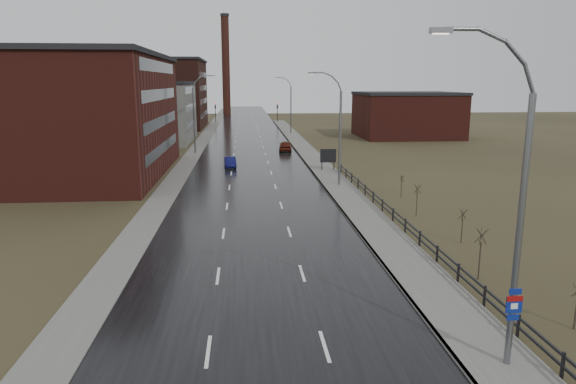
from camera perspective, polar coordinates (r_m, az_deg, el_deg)
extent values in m
cube|color=black|center=(75.20, -4.29, 4.20)|extent=(14.00, 300.00, 0.06)
cube|color=#595651|center=(51.40, 5.68, 0.54)|extent=(3.20, 180.00, 0.18)
cube|color=slate|center=(51.14, 4.01, 0.51)|extent=(0.16, 180.00, 0.18)
cube|color=#595651|center=(75.56, -10.54, 4.09)|extent=(2.40, 260.00, 0.12)
cube|color=#471914|center=(62.95, -23.87, 7.59)|extent=(22.00, 28.00, 13.00)
cube|color=black|center=(62.90, -24.41, 13.71)|extent=(22.44, 28.56, 0.50)
cube|color=black|center=(60.65, -13.70, 4.81)|extent=(0.06, 22.40, 1.20)
cube|color=black|center=(60.36, -13.85, 7.64)|extent=(0.06, 22.40, 1.20)
cube|color=black|center=(60.22, -13.99, 10.48)|extent=(0.06, 22.40, 1.20)
cube|color=black|center=(60.22, -14.14, 13.33)|extent=(0.06, 22.40, 1.20)
cube|color=slate|center=(94.23, -15.61, 8.43)|extent=(16.00, 20.00, 10.00)
cube|color=black|center=(94.08, -15.80, 11.61)|extent=(16.32, 20.40, 0.50)
cube|color=black|center=(93.24, -10.68, 7.39)|extent=(0.06, 16.00, 1.20)
cube|color=black|center=(93.05, -10.75, 9.23)|extent=(0.06, 16.00, 1.20)
cube|color=black|center=(92.96, -10.83, 11.08)|extent=(0.06, 16.00, 1.20)
cube|color=#331611|center=(124.52, -15.45, 10.38)|extent=(26.00, 24.00, 15.00)
cube|color=black|center=(124.58, -15.66, 13.94)|extent=(26.52, 24.48, 0.50)
cube|color=black|center=(123.05, -9.32, 8.54)|extent=(0.06, 19.20, 1.20)
cube|color=black|center=(122.91, -9.36, 9.94)|extent=(0.06, 19.20, 1.20)
cube|color=black|center=(122.84, -9.41, 11.33)|extent=(0.06, 19.20, 1.20)
cube|color=black|center=(122.84, -9.46, 12.73)|extent=(0.06, 19.20, 1.20)
cube|color=#471914|center=(101.56, 13.05, 8.23)|extent=(18.00, 16.00, 8.00)
cube|color=black|center=(101.38, 13.17, 10.62)|extent=(18.36, 16.32, 0.50)
cylinder|color=#331611|center=(164.63, -6.92, 13.66)|extent=(2.40, 2.40, 30.00)
cylinder|color=black|center=(165.77, -7.06, 18.95)|extent=(2.70, 2.70, 0.80)
cylinder|color=slate|center=(19.79, 24.27, -4.70)|extent=(0.24, 0.24, 10.00)
cylinder|color=slate|center=(18.96, 25.21, 11.30)|extent=(0.57, 0.14, 1.12)
cylinder|color=slate|center=(18.71, 23.95, 13.92)|extent=(0.91, 0.14, 0.91)
cylinder|color=slate|center=(18.38, 21.78, 15.85)|extent=(1.12, 0.14, 0.57)
cylinder|color=slate|center=(18.00, 18.97, 16.76)|extent=(1.15, 0.14, 0.14)
cube|color=slate|center=(17.71, 16.64, 16.83)|extent=(0.70, 0.28, 0.18)
cube|color=silver|center=(17.71, 16.62, 16.51)|extent=(0.50, 0.20, 0.04)
cube|color=navy|center=(20.31, 23.95, -10.08)|extent=(0.45, 0.04, 0.22)
cube|color=navy|center=(20.49, 23.83, -11.37)|extent=(0.60, 0.04, 0.65)
cube|color=maroon|center=(20.40, 23.90, -10.79)|extent=(0.60, 0.04, 0.20)
cube|color=navy|center=(20.69, 23.71, -12.65)|extent=(0.45, 0.04, 0.22)
cube|color=silver|center=(20.50, 23.84, -11.52)|extent=(0.26, 0.02, 0.22)
cylinder|color=slate|center=(51.68, 5.81, 5.83)|extent=(0.24, 0.24, 9.50)
cylinder|color=slate|center=(51.35, 5.75, 11.56)|extent=(0.51, 0.14, 0.98)
cylinder|color=slate|center=(51.26, 5.23, 12.36)|extent=(0.81, 0.14, 0.81)
cylinder|color=slate|center=(51.15, 4.43, 12.91)|extent=(0.98, 0.14, 0.51)
cylinder|color=slate|center=(51.02, 3.47, 13.12)|extent=(1.01, 0.14, 0.14)
cube|color=slate|center=(50.93, 2.69, 13.07)|extent=(0.70, 0.28, 0.18)
cube|color=silver|center=(50.93, 2.69, 12.96)|extent=(0.50, 0.20, 0.04)
cylinder|color=slate|center=(77.03, -10.38, 7.75)|extent=(0.24, 0.24, 9.50)
cylinder|color=slate|center=(76.81, -10.40, 11.59)|extent=(0.51, 0.14, 0.98)
cylinder|color=slate|center=(76.77, -10.06, 12.14)|extent=(0.81, 0.14, 0.81)
cylinder|color=slate|center=(76.71, -9.53, 12.51)|extent=(0.98, 0.14, 0.51)
cylinder|color=slate|center=(76.66, -8.90, 12.66)|extent=(1.01, 0.14, 0.14)
cube|color=slate|center=(76.61, -8.37, 12.64)|extent=(0.70, 0.28, 0.18)
cube|color=silver|center=(76.61, -8.37, 12.56)|extent=(0.50, 0.20, 0.04)
cylinder|color=slate|center=(105.07, 0.33, 9.07)|extent=(0.24, 0.24, 9.50)
cylinder|color=slate|center=(104.91, 0.24, 11.88)|extent=(0.51, 0.14, 0.98)
cylinder|color=slate|center=(104.86, -0.03, 12.27)|extent=(0.81, 0.14, 0.81)
cylinder|color=slate|center=(104.81, -0.43, 12.53)|extent=(0.98, 0.14, 0.51)
cylinder|color=slate|center=(104.75, -0.90, 12.62)|extent=(1.01, 0.14, 0.14)
cube|color=slate|center=(104.70, -1.28, 12.59)|extent=(0.70, 0.28, 0.18)
cube|color=silver|center=(104.70, -1.28, 12.54)|extent=(0.50, 0.20, 0.04)
cube|color=black|center=(21.40, 28.20, -16.71)|extent=(0.10, 0.10, 1.10)
cube|color=black|center=(23.67, 24.19, -13.50)|extent=(0.10, 0.10, 1.10)
cube|color=black|center=(26.08, 20.99, -10.83)|extent=(0.10, 0.10, 1.10)
cube|color=black|center=(28.60, 18.38, -8.59)|extent=(0.10, 0.10, 1.10)
cube|color=black|center=(31.21, 16.23, -6.70)|extent=(0.10, 0.10, 1.10)
cube|color=black|center=(33.88, 14.43, -5.10)|extent=(0.10, 0.10, 1.10)
cube|color=black|center=(36.60, 12.89, -3.74)|extent=(0.10, 0.10, 1.10)
cube|color=black|center=(39.36, 11.58, -2.56)|extent=(0.10, 0.10, 1.10)
cube|color=black|center=(42.16, 10.44, -1.54)|extent=(0.10, 0.10, 1.10)
cube|color=black|center=(44.98, 9.45, -0.64)|extent=(0.10, 0.10, 1.10)
cube|color=black|center=(47.82, 8.57, 0.15)|extent=(0.10, 0.10, 1.10)
cube|color=black|center=(50.69, 7.79, 0.85)|extent=(0.10, 0.10, 1.10)
cube|color=black|center=(53.56, 7.09, 1.48)|extent=(0.10, 0.10, 1.10)
cube|color=black|center=(56.45, 6.47, 2.04)|extent=(0.10, 0.10, 1.10)
cube|color=black|center=(59.35, 5.90, 2.55)|extent=(0.10, 0.10, 1.10)
cube|color=black|center=(36.04, 13.16, -3.34)|extent=(0.08, 53.00, 0.10)
cube|color=black|center=(36.14, 13.13, -3.95)|extent=(0.08, 53.00, 0.10)
cylinder|color=#382D23|center=(25.56, 29.34, -11.61)|extent=(0.08, 0.08, 1.50)
cylinder|color=#382D23|center=(29.39, 20.51, -7.15)|extent=(0.08, 0.08, 2.10)
cylinder|color=#382D23|center=(29.00, 20.80, -4.59)|extent=(0.04, 0.70, 0.83)
cylinder|color=#382D23|center=(29.03, 20.70, -4.57)|extent=(0.67, 0.26, 0.83)
cylinder|color=#382D23|center=(28.99, 20.62, -4.59)|extent=(0.39, 0.59, 0.84)
cylinder|color=#382D23|center=(28.94, 20.66, -4.62)|extent=(0.39, 0.59, 0.84)
cylinder|color=#382D23|center=(28.95, 20.78, -4.62)|extent=(0.67, 0.26, 0.83)
cylinder|color=#382D23|center=(35.54, 18.75, -4.07)|extent=(0.08, 0.08, 1.69)
cylinder|color=#382D23|center=(35.29, 18.95, -2.35)|extent=(0.04, 0.57, 0.67)
cylinder|color=#382D23|center=(35.31, 18.86, -2.34)|extent=(0.54, 0.22, 0.68)
cylinder|color=#382D23|center=(35.28, 18.79, -2.35)|extent=(0.33, 0.48, 0.68)
cylinder|color=#382D23|center=(35.22, 18.83, -2.37)|extent=(0.33, 0.48, 0.68)
cylinder|color=#382D23|center=(35.23, 18.93, -2.37)|extent=(0.54, 0.22, 0.68)
cylinder|color=#382D23|center=(41.61, 14.11, -1.33)|extent=(0.08, 0.08, 1.88)
cylinder|color=#382D23|center=(41.37, 14.26, 0.31)|extent=(0.04, 0.63, 0.74)
cylinder|color=#382D23|center=(41.40, 14.19, 0.33)|extent=(0.60, 0.24, 0.75)
cylinder|color=#382D23|center=(41.36, 14.13, 0.32)|extent=(0.36, 0.53, 0.76)
cylinder|color=#382D23|center=(41.31, 14.15, 0.30)|extent=(0.36, 0.53, 0.76)
cylinder|color=#382D23|center=(41.31, 14.23, 0.30)|extent=(0.60, 0.24, 0.75)
cylinder|color=#382D23|center=(48.26, 12.48, 0.36)|extent=(0.08, 0.08, 1.51)
cylinder|color=#382D23|center=(48.09, 12.59, 1.51)|extent=(0.04, 0.52, 0.60)
cylinder|color=#382D23|center=(48.13, 12.54, 1.52)|extent=(0.49, 0.20, 0.61)
cylinder|color=#382D23|center=(48.09, 12.48, 1.51)|extent=(0.30, 0.44, 0.62)
cylinder|color=#382D23|center=(48.04, 12.50, 1.50)|extent=(0.30, 0.44, 0.62)
cylinder|color=#382D23|center=(48.04, 12.57, 1.50)|extent=(0.49, 0.20, 0.61)
cube|color=black|center=(60.89, 3.79, 3.16)|extent=(0.10, 0.10, 1.80)
cube|color=black|center=(61.13, 5.13, 3.17)|extent=(0.10, 0.10, 1.80)
cube|color=silver|center=(60.82, 4.48, 4.05)|extent=(1.80, 0.08, 1.50)
cube|color=black|center=(60.77, 4.49, 4.04)|extent=(1.90, 0.04, 1.60)
cylinder|color=black|center=(134.90, -8.07, 8.71)|extent=(0.16, 0.16, 5.20)
imported|color=black|center=(134.80, -8.09, 9.62)|extent=(0.58, 2.73, 1.10)
sphere|color=#FF190C|center=(134.63, -8.10, 9.75)|extent=(0.18, 0.18, 0.18)
cylinder|color=black|center=(134.99, -1.19, 8.83)|extent=(0.16, 0.16, 5.20)
imported|color=black|center=(134.88, -1.19, 9.74)|extent=(0.58, 2.73, 1.10)
sphere|color=#FF190C|center=(134.72, -1.19, 9.87)|extent=(0.18, 0.18, 0.18)
imported|color=#0E0F49|center=(63.58, -6.45, 3.26)|extent=(1.64, 4.02, 1.30)
imported|color=#4C180C|center=(78.33, -0.29, 5.12)|extent=(2.32, 4.85, 1.60)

